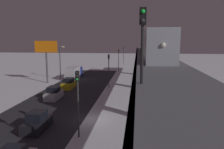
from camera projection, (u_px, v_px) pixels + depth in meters
ground_plane at (92, 119)px, 25.82m from camera, size 240.00×240.00×0.00m
avenue_asphalt at (40, 117)px, 26.54m from camera, size 11.00×80.29×0.01m
elevated_railway at (157, 70)px, 24.04m from camera, size 5.00×80.29×6.89m
subway_train at (151, 43)px, 37.25m from camera, size 2.94×36.87×3.40m
rail_signal at (143, 32)px, 11.50m from camera, size 0.36×0.41×4.00m
sedan_silver at (54, 94)px, 34.54m from camera, size 1.80×4.06×1.97m
sedan_yellow_2 at (69, 84)px, 42.03m from camera, size 1.80×4.14×1.97m
sedan_black at (37, 122)px, 22.68m from camera, size 1.80×4.02×1.97m
box_truck at (74, 73)px, 52.18m from camera, size 2.40×7.40×2.80m
traffic_light_near at (78, 94)px, 20.44m from camera, size 0.32×0.44×6.40m
traffic_light_mid at (109, 66)px, 42.14m from camera, size 0.32×0.44×6.40m
traffic_light_far at (119, 57)px, 63.84m from camera, size 0.32×0.44×6.40m
traffic_light_distant at (124, 52)px, 85.53m from camera, size 0.32×0.44×6.40m
commercial_billboard at (46, 51)px, 46.17m from camera, size 4.80×0.36×8.90m
street_lamp_far at (61, 59)px, 50.98m from camera, size 1.35×0.44×7.65m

